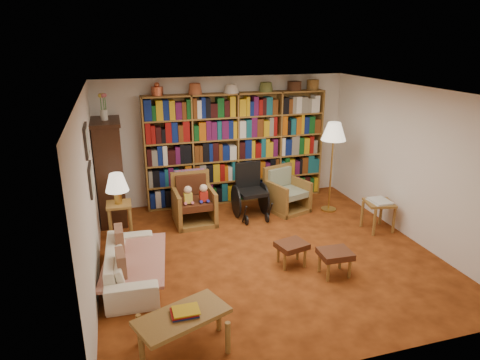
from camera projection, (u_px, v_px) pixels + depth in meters
name	position (u px, v px, depth m)	size (l,w,h in m)	color
floor	(266.00, 252.00, 6.71)	(5.00, 5.00, 0.00)	#9C4718
ceiling	(269.00, 91.00, 5.92)	(5.00, 5.00, 0.00)	white
wall_back	(225.00, 140.00, 8.59)	(5.00, 5.00, 0.00)	white
wall_front	(358.00, 256.00, 4.04)	(5.00, 5.00, 0.00)	white
wall_left	(89.00, 194.00, 5.64)	(5.00, 5.00, 0.00)	white
wall_right	(411.00, 163.00, 6.99)	(5.00, 5.00, 0.00)	white
bookshelf	(237.00, 145.00, 8.51)	(3.60, 0.30, 2.42)	olive
curio_cabinet	(110.00, 170.00, 7.62)	(0.50, 0.95, 2.40)	#331A0E
framed_pictures	(89.00, 160.00, 5.80)	(0.03, 0.52, 0.97)	black
sofa	(131.00, 263.00, 5.90)	(0.66, 1.68, 0.49)	white
sofa_throw	(135.00, 259.00, 5.90)	(0.82, 1.54, 0.04)	beige
cushion_left	(120.00, 240.00, 6.12)	(0.12, 0.37, 0.37)	maroon
cushion_right	(121.00, 264.00, 5.48)	(0.11, 0.35, 0.35)	maroon
side_table_lamp	(120.00, 214.00, 6.95)	(0.40, 0.40, 0.67)	olive
table_lamp	(117.00, 183.00, 6.78)	(0.37, 0.37, 0.50)	#B58E3A
armchair_leather	(193.00, 202.00, 7.76)	(0.72, 0.78, 0.91)	olive
armchair_sage	(285.00, 193.00, 8.32)	(0.89, 0.89, 0.84)	olive
wheelchair	(250.00, 192.00, 7.98)	(0.58, 0.81, 1.01)	black
floor_lamp	(334.00, 135.00, 7.89)	(0.46, 0.46, 1.73)	#B58E3A
side_table_papers	(379.00, 207.00, 7.37)	(0.54, 0.54, 0.55)	olive
footstool_a	(292.00, 247.00, 6.27)	(0.50, 0.45, 0.36)	#542616
footstool_b	(335.00, 255.00, 5.99)	(0.46, 0.39, 0.38)	#542616
coffee_table	(182.00, 319.00, 4.53)	(1.09, 0.82, 0.48)	olive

